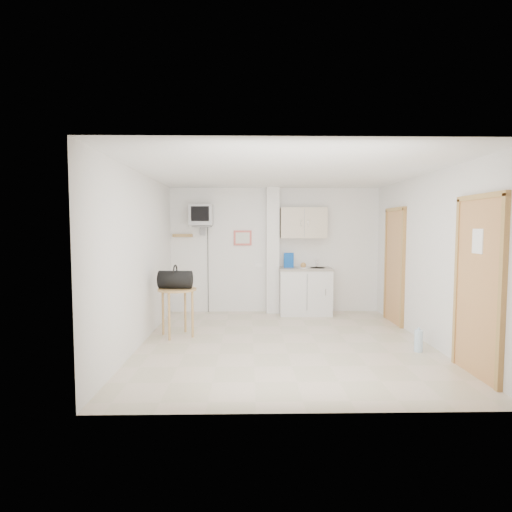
{
  "coord_description": "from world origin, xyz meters",
  "views": [
    {
      "loc": [
        -0.53,
        -5.79,
        1.7
      ],
      "look_at": [
        -0.41,
        0.6,
        1.25
      ],
      "focal_mm": 28.0,
      "sensor_mm": 36.0,
      "label": 1
    }
  ],
  "objects_px": {
    "duffel_bag": "(175,279)",
    "water_bottle": "(419,341)",
    "crt_television": "(201,216)",
    "round_table": "(177,296)"
  },
  "relations": [
    {
      "from": "crt_television",
      "to": "round_table",
      "type": "bearing_deg",
      "value": -97.11
    },
    {
      "from": "duffel_bag",
      "to": "round_table",
      "type": "bearing_deg",
      "value": -3.48
    },
    {
      "from": "round_table",
      "to": "water_bottle",
      "type": "xyz_separation_m",
      "value": [
        3.45,
        -0.87,
        -0.49
      ]
    },
    {
      "from": "crt_television",
      "to": "water_bottle",
      "type": "relative_size",
      "value": 6.37
    },
    {
      "from": "duffel_bag",
      "to": "water_bottle",
      "type": "bearing_deg",
      "value": -9.59
    },
    {
      "from": "crt_television",
      "to": "duffel_bag",
      "type": "bearing_deg",
      "value": -98.11
    },
    {
      "from": "crt_television",
      "to": "round_table",
      "type": "height_order",
      "value": "crt_television"
    },
    {
      "from": "round_table",
      "to": "water_bottle",
      "type": "height_order",
      "value": "round_table"
    },
    {
      "from": "duffel_bag",
      "to": "water_bottle",
      "type": "distance_m",
      "value": 3.67
    },
    {
      "from": "crt_television",
      "to": "water_bottle",
      "type": "xyz_separation_m",
      "value": [
        3.25,
        -2.47,
        -1.78
      ]
    }
  ]
}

